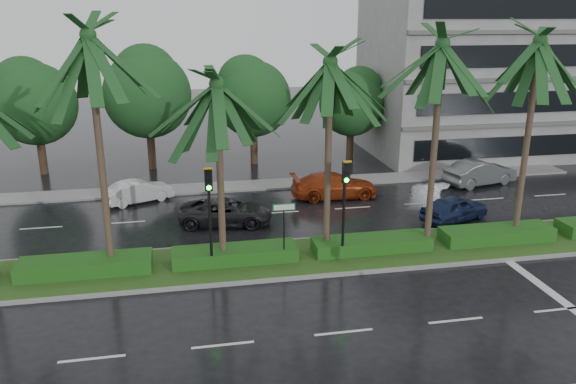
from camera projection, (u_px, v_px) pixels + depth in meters
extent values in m
plane|color=black|center=(310.00, 268.00, 23.27)|extent=(120.00, 120.00, 0.00)
cube|color=gray|center=(266.00, 185.00, 34.49)|extent=(40.00, 2.00, 0.12)
cube|color=gray|center=(305.00, 257.00, 24.19)|extent=(36.00, 4.00, 0.14)
cube|color=#2B521B|center=(305.00, 255.00, 24.16)|extent=(35.60, 3.70, 0.02)
cube|color=#1B4F16|center=(86.00, 266.00, 22.46)|extent=(5.20, 1.40, 0.60)
cube|color=#1B4F16|center=(235.00, 254.00, 23.53)|extent=(5.20, 1.40, 0.60)
cube|color=#1B4F16|center=(371.00, 244.00, 24.61)|extent=(5.20, 1.40, 0.60)
cube|color=#1B4F16|center=(496.00, 234.00, 25.69)|extent=(5.20, 1.40, 0.60)
cube|color=silver|center=(41.00, 228.00, 27.67)|extent=(2.00, 0.12, 0.01)
cube|color=silver|center=(92.00, 359.00, 17.15)|extent=(2.00, 0.12, 0.01)
cube|color=silver|center=(125.00, 222.00, 28.39)|extent=(2.00, 0.12, 0.01)
cube|color=silver|center=(223.00, 345.00, 17.87)|extent=(2.00, 0.12, 0.01)
cube|color=silver|center=(205.00, 217.00, 29.10)|extent=(2.00, 0.12, 0.01)
cube|color=silver|center=(344.00, 332.00, 18.59)|extent=(2.00, 0.12, 0.01)
cube|color=silver|center=(280.00, 212.00, 29.82)|extent=(2.00, 0.12, 0.01)
cube|color=silver|center=(456.00, 320.00, 19.31)|extent=(2.00, 0.12, 0.01)
cube|color=silver|center=(353.00, 208.00, 30.54)|extent=(2.00, 0.12, 0.01)
cube|color=silver|center=(559.00, 309.00, 20.02)|extent=(2.00, 0.12, 0.01)
cube|color=silver|center=(421.00, 203.00, 31.26)|extent=(2.00, 0.12, 0.01)
cube|color=silver|center=(487.00, 199.00, 31.97)|extent=(2.00, 0.12, 0.01)
cube|color=silver|center=(550.00, 195.00, 32.69)|extent=(2.00, 0.12, 0.01)
cube|color=silver|center=(538.00, 283.00, 21.99)|extent=(0.40, 6.00, 0.01)
cylinder|color=#3B3022|center=(101.00, 160.00, 21.43)|extent=(0.28, 0.28, 9.21)
cylinder|color=#3B3022|center=(112.00, 265.00, 22.75)|extent=(0.40, 0.40, 0.44)
cylinder|color=#3B3022|center=(220.00, 178.00, 22.32)|extent=(0.28, 0.28, 7.40)
cylinder|color=#3B3022|center=(223.00, 258.00, 23.37)|extent=(0.40, 0.40, 0.44)
cylinder|color=#3B3022|center=(328.00, 162.00, 23.30)|extent=(0.28, 0.28, 8.14)
cylinder|color=#3B3022|center=(326.00, 247.00, 24.46)|extent=(0.40, 0.40, 0.44)
cylinder|color=#3B3022|center=(434.00, 151.00, 23.63)|extent=(0.28, 0.28, 8.81)
cylinder|color=#3B3022|center=(427.00, 243.00, 24.89)|extent=(0.40, 0.40, 0.44)
cylinder|color=#3B3022|center=(527.00, 144.00, 24.71)|extent=(0.28, 0.28, 8.89)
cylinder|color=#3B3022|center=(515.00, 233.00, 25.98)|extent=(0.40, 0.40, 0.44)
cylinder|color=black|center=(210.00, 230.00, 22.37)|extent=(0.12, 0.12, 3.40)
cube|color=black|center=(208.00, 180.00, 21.55)|extent=(0.30, 0.18, 0.90)
cube|color=gold|center=(208.00, 168.00, 21.29)|extent=(0.34, 0.12, 0.06)
cylinder|color=black|center=(208.00, 173.00, 21.36)|extent=(0.18, 0.04, 0.18)
cylinder|color=black|center=(209.00, 180.00, 21.46)|extent=(0.18, 0.04, 0.18)
cylinder|color=#0CE519|center=(209.00, 188.00, 21.55)|extent=(0.18, 0.04, 0.18)
cylinder|color=black|center=(343.00, 221.00, 23.35)|extent=(0.12, 0.12, 3.40)
cube|color=black|center=(346.00, 172.00, 22.54)|extent=(0.30, 0.18, 0.90)
cube|color=gold|center=(347.00, 161.00, 22.28)|extent=(0.34, 0.12, 0.06)
cylinder|color=black|center=(347.00, 166.00, 22.35)|extent=(0.18, 0.04, 0.18)
cylinder|color=black|center=(347.00, 173.00, 22.44)|extent=(0.18, 0.04, 0.18)
cylinder|color=#0CE519|center=(347.00, 180.00, 22.53)|extent=(0.18, 0.04, 0.18)
cylinder|color=black|center=(284.00, 233.00, 23.12)|extent=(0.06, 0.06, 2.60)
cube|color=#0C5926|center=(284.00, 207.00, 22.74)|extent=(0.95, 0.04, 0.30)
cube|color=white|center=(284.00, 207.00, 22.72)|extent=(0.85, 0.01, 0.22)
cylinder|color=#39281A|center=(42.00, 155.00, 36.75)|extent=(0.52, 0.52, 2.56)
sphere|color=#18421F|center=(35.00, 104.00, 35.75)|extent=(5.26, 5.26, 5.26)
sphere|color=#18421F|center=(34.00, 87.00, 35.72)|extent=(3.94, 3.94, 3.94)
cylinder|color=#39281A|center=(151.00, 148.00, 37.98)|extent=(0.52, 0.52, 2.79)
sphere|color=#18421F|center=(147.00, 95.00, 36.88)|extent=(5.74, 5.74, 5.74)
sphere|color=#18421F|center=(146.00, 77.00, 36.82)|extent=(4.30, 4.30, 4.30)
cylinder|color=#39281A|center=(254.00, 146.00, 39.27)|extent=(0.52, 0.52, 2.53)
sphere|color=#18421F|center=(253.00, 99.00, 38.28)|extent=(5.20, 5.20, 5.20)
sphere|color=#18421F|center=(252.00, 83.00, 38.25)|extent=(3.90, 3.90, 3.90)
cylinder|color=#39281A|center=(350.00, 144.00, 40.57)|extent=(0.52, 0.52, 2.23)
sphere|color=#18421F|center=(351.00, 104.00, 39.70)|extent=(4.58, 4.58, 4.58)
sphere|color=#18421F|center=(351.00, 91.00, 39.71)|extent=(3.44, 3.44, 3.44)
cylinder|color=#39281A|center=(440.00, 139.00, 41.80)|extent=(0.52, 0.52, 2.39)
sphere|color=#18421F|center=(444.00, 97.00, 40.87)|extent=(4.91, 4.91, 4.91)
sphere|color=#18421F|center=(443.00, 83.00, 40.86)|extent=(3.68, 3.68, 3.68)
cube|color=slate|center=(480.00, 72.00, 41.36)|extent=(16.00, 10.00, 12.00)
imported|color=silver|center=(138.00, 191.00, 31.31)|extent=(2.74, 4.00, 1.25)
imported|color=black|center=(226.00, 212.00, 28.01)|extent=(2.81, 4.90, 1.29)
imported|color=#983110|center=(334.00, 185.00, 32.09)|extent=(2.05, 4.95, 1.43)
imported|color=#18244A|center=(455.00, 208.00, 28.49)|extent=(2.97, 4.18, 1.32)
imported|color=#575B5C|center=(480.00, 173.00, 34.51)|extent=(2.70, 4.90, 1.53)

